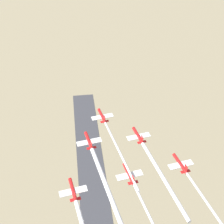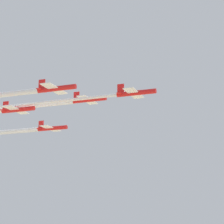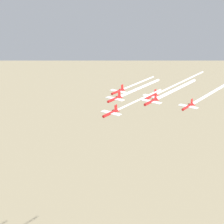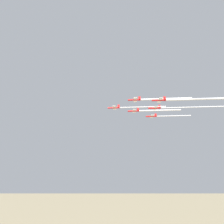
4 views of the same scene
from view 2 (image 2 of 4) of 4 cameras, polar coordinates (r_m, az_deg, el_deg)
The scene contains 7 objects.
jet_0 at distance 99.37m, azimuth 3.00°, elevation 2.51°, with size 8.45×8.59×3.09m.
jet_1 at distance 113.45m, azimuth -3.11°, elevation 1.61°, with size 8.45×8.59×3.09m.
jet_2 at distance 97.06m, azimuth -7.42°, elevation 3.06°, with size 8.45×8.59×3.09m.
jet_3 at distance 126.94m, azimuth -7.93°, elevation -2.11°, with size 8.45×8.59×3.09m.
jet_4 at distance 111.92m, azimuth -12.31°, elevation 0.30°, with size 8.45×8.59×3.09m.
smoke_trail_0 at distance 107.55m, azimuth -8.08°, elevation 1.31°, with size 20.48×29.09×0.73m.
smoke_trail_1 at distance 123.62m, azimuth -12.51°, elevation 0.59°, with size 21.35×29.99×1.31m.
Camera 2 is at (-133.25, -1.58, 139.33)m, focal length 70.00 mm.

